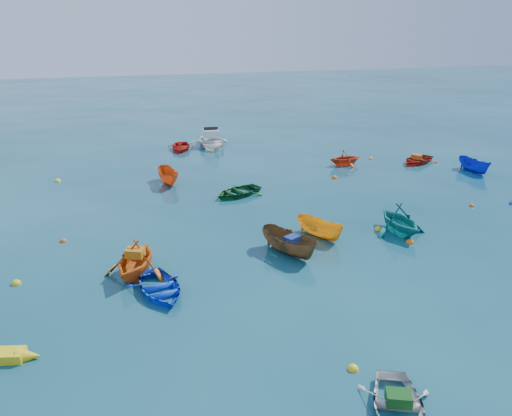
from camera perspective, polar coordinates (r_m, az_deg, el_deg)
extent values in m
plane|color=#0A3749|center=(22.41, 3.50, -5.32)|extent=(160.00, 160.00, 0.00)
imported|color=blue|center=(19.76, -10.90, -9.49)|extent=(2.78, 3.45, 0.63)
imported|color=beige|center=(14.82, 15.86, -21.75)|extent=(2.96, 3.40, 0.59)
imported|color=brown|center=(22.47, 3.81, -5.25)|extent=(2.51, 3.33, 1.22)
imported|color=orange|center=(21.28, -13.49, -7.39)|extent=(3.57, 3.78, 1.58)
imported|color=#FAA216|center=(24.31, 7.28, -3.28)|extent=(2.18, 2.88, 1.05)
imported|color=#125023|center=(29.83, -2.12, 1.48)|extent=(3.72, 3.31, 0.64)
imported|color=#158783|center=(25.57, 15.96, -2.71)|extent=(2.72, 3.11, 1.57)
imported|color=#DE5414|center=(32.40, -9.90, 2.76)|extent=(1.37, 3.00, 1.12)
imported|color=#A71C0D|center=(38.54, 17.91, 4.94)|extent=(3.73, 3.35, 0.64)
imported|color=#0E1BB8|center=(37.64, 23.57, 3.84)|extent=(1.27, 2.80, 1.05)
imported|color=red|center=(40.96, -8.60, 6.61)|extent=(2.67, 3.40, 0.64)
imported|color=red|center=(36.67, 10.11, 4.86)|extent=(2.50, 2.19, 1.25)
imported|color=silver|center=(41.72, -5.12, 7.02)|extent=(3.50, 4.70, 1.54)
cube|color=#124816|center=(14.59, 15.98, -20.16)|extent=(0.81, 0.72, 0.32)
cube|color=navy|center=(22.05, 4.14, -3.60)|extent=(0.77, 0.71, 0.30)
cube|color=#BE6913|center=(20.90, -13.66, -4.99)|extent=(0.88, 0.79, 0.35)
cube|color=#C14D13|center=(38.34, 17.91, 5.61)|extent=(0.75, 0.82, 0.32)
sphere|color=yellow|center=(15.98, 11.02, -17.66)|extent=(0.33, 0.33, 0.33)
sphere|color=#FF660D|center=(24.57, 17.19, -3.83)|extent=(0.38, 0.38, 0.38)
sphere|color=gold|center=(22.14, -25.70, -7.84)|extent=(0.38, 0.38, 0.38)
sphere|color=#DB4E0B|center=(25.31, -21.17, -3.60)|extent=(0.30, 0.30, 0.30)
sphere|color=yellow|center=(25.64, 13.81, -2.43)|extent=(0.36, 0.36, 0.36)
sphere|color=#D5590B|center=(30.56, 23.41, 0.20)|extent=(0.29, 0.29, 0.29)
sphere|color=yellow|center=(34.81, -21.69, 2.83)|extent=(0.39, 0.39, 0.39)
sphere|color=#E4580C|center=(33.44, 8.94, 3.39)|extent=(0.36, 0.36, 0.36)
sphere|color=yellow|center=(38.68, 13.00, 5.48)|extent=(0.33, 0.33, 0.33)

